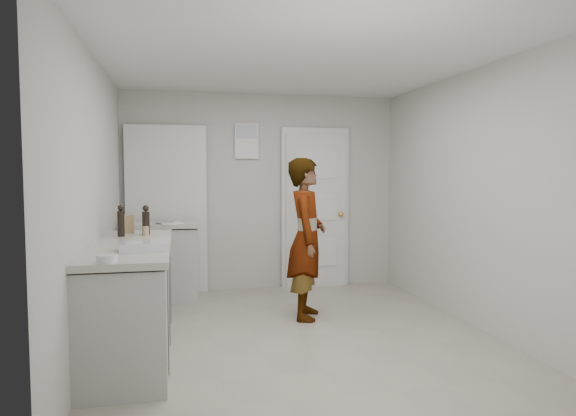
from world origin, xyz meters
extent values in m
plane|color=#A79D8C|center=(0.00, 0.00, 0.00)|extent=(4.00, 4.00, 0.00)
plane|color=beige|center=(0.00, 2.00, 1.25)|extent=(3.50, 0.00, 3.50)
plane|color=beige|center=(0.00, -2.00, 1.25)|extent=(3.50, 0.00, 3.50)
plane|color=beige|center=(-1.75, 0.00, 1.25)|extent=(0.00, 4.00, 4.00)
plane|color=beige|center=(1.75, 0.00, 1.25)|extent=(0.00, 4.00, 4.00)
plane|color=silver|center=(0.00, 0.00, 2.50)|extent=(4.00, 4.00, 0.00)
cube|color=silver|center=(0.70, 1.93, 1.00)|extent=(0.80, 0.05, 2.00)
cube|color=white|center=(0.70, 1.96, 1.03)|extent=(0.90, 0.04, 2.10)
sphere|color=#DAA754|center=(1.03, 1.88, 0.95)|extent=(0.07, 0.07, 0.07)
cube|color=white|center=(-0.20, 1.97, 1.90)|extent=(0.30, 0.02, 0.45)
cube|color=black|center=(-1.20, 1.97, 1.02)|extent=(0.90, 0.05, 2.04)
cube|color=white|center=(-1.20, 1.94, 1.03)|extent=(0.98, 0.02, 2.10)
cube|color=beige|center=(-1.45, -0.20, 0.43)|extent=(0.60, 1.90, 0.86)
cube|color=black|center=(-1.45, -0.20, 0.04)|extent=(0.56, 1.86, 0.08)
cube|color=beige|center=(-1.45, -0.20, 0.90)|extent=(0.64, 1.96, 0.05)
cube|color=beige|center=(-1.25, 1.55, 0.43)|extent=(0.80, 0.55, 0.86)
cube|color=black|center=(-1.25, 1.55, 0.04)|extent=(0.75, 0.54, 0.08)
cube|color=beige|center=(-1.25, 1.55, 0.90)|extent=(0.84, 0.61, 0.05)
imported|color=silver|center=(0.22, 0.55, 0.82)|extent=(0.56, 0.69, 1.65)
cube|color=#9D784E|center=(-1.53, 0.52, 1.01)|extent=(0.11, 0.05, 0.17)
cylinder|color=tan|center=(-1.36, 0.31, 0.97)|extent=(0.05, 0.05, 0.08)
cylinder|color=black|center=(-1.36, 0.37, 1.03)|extent=(0.07, 0.07, 0.22)
sphere|color=black|center=(-1.36, 0.37, 1.17)|extent=(0.06, 0.06, 0.06)
cylinder|color=black|center=(-1.57, 0.28, 1.04)|extent=(0.06, 0.06, 0.23)
sphere|color=black|center=(-1.57, 0.28, 1.18)|extent=(0.05, 0.05, 0.05)
cube|color=silver|center=(-1.32, -0.62, 0.96)|extent=(0.38, 0.29, 0.06)
cube|color=silver|center=(-1.32, -0.62, 0.95)|extent=(0.33, 0.24, 0.05)
cylinder|color=silver|center=(-1.52, -1.10, 0.95)|extent=(0.13, 0.13, 0.05)
sphere|color=white|center=(-1.54, -1.11, 0.95)|extent=(0.05, 0.05, 0.05)
sphere|color=white|center=(-1.50, -1.09, 0.95)|extent=(0.05, 0.05, 0.05)
cube|color=white|center=(-1.15, 1.41, 0.93)|extent=(0.29, 0.34, 0.01)
camera|label=1|loc=(-1.07, -4.53, 1.50)|focal=32.00mm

